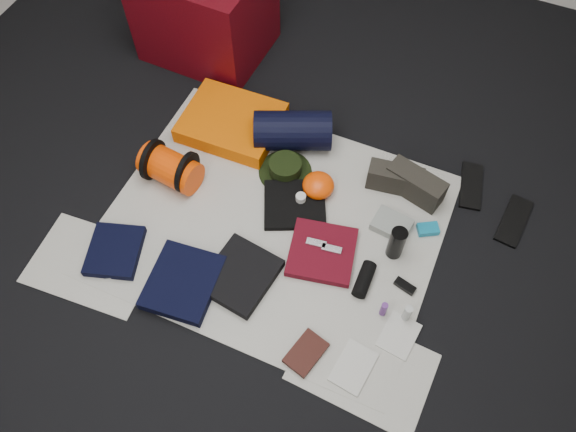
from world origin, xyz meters
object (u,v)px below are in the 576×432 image
at_px(sleeping_pad, 232,122).
at_px(compact_camera, 394,219).
at_px(red_cabinet, 205,8).
at_px(stuff_sack, 171,168).
at_px(water_bottle, 397,243).
at_px(navy_duffel, 293,131).
at_px(paperback_book, 306,353).

relative_size(sleeping_pad, compact_camera, 4.61).
relative_size(red_cabinet, stuff_sack, 2.24).
bearing_deg(red_cabinet, water_bottle, -30.08).
distance_m(red_cabinet, compact_camera, 1.63).
height_order(navy_duffel, paperback_book, navy_duffel).
bearing_deg(sleeping_pad, paperback_book, -49.58).
xyz_separation_m(red_cabinet, compact_camera, (1.42, -0.75, -0.25)).
bearing_deg(stuff_sack, compact_camera, 10.27).
relative_size(red_cabinet, compact_camera, 6.12).
bearing_deg(compact_camera, paperback_book, -95.74).
relative_size(navy_duffel, paperback_book, 2.17).
xyz_separation_m(stuff_sack, water_bottle, (1.19, 0.04, 0.01)).
bearing_deg(compact_camera, red_cabinet, 156.49).
relative_size(sleeping_pad, stuff_sack, 1.69).
xyz_separation_m(sleeping_pad, paperback_book, (0.86, -1.01, -0.03)).
distance_m(red_cabinet, sleeping_pad, 0.71).
relative_size(sleeping_pad, paperback_book, 2.74).
bearing_deg(navy_duffel, sleeping_pad, 162.00).
distance_m(stuff_sack, water_bottle, 1.19).
height_order(red_cabinet, navy_duffel, red_cabinet).
relative_size(navy_duffel, water_bottle, 2.09).
distance_m(navy_duffel, water_bottle, 0.83).
bearing_deg(sleeping_pad, red_cabinet, 127.94).
distance_m(red_cabinet, navy_duffel, 0.93).
bearing_deg(stuff_sack, navy_duffel, 43.88).
xyz_separation_m(stuff_sack, navy_duffel, (0.48, 0.46, 0.02)).
height_order(water_bottle, compact_camera, water_bottle).
bearing_deg(water_bottle, navy_duffel, 149.41).
relative_size(water_bottle, compact_camera, 1.74).
bearing_deg(paperback_book, navy_duffel, 131.20).
bearing_deg(sleeping_pad, compact_camera, -12.43).
bearing_deg(compact_camera, stuff_sack, -165.31).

